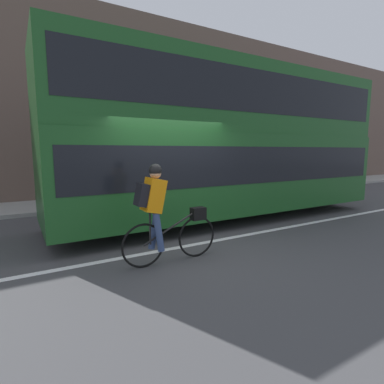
# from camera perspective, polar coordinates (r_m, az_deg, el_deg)

# --- Properties ---
(ground_plane) EXTENTS (80.00, 80.00, 0.00)m
(ground_plane) POSITION_cam_1_polar(r_m,az_deg,el_deg) (6.17, -2.72, -9.96)
(ground_plane) COLOR #424244
(road_center_line) EXTENTS (50.00, 0.14, 0.01)m
(road_center_line) POSITION_cam_1_polar(r_m,az_deg,el_deg) (6.02, -1.92, -10.37)
(road_center_line) COLOR silver
(road_center_line) RESTS_ON ground_plane
(sidewalk_curb) EXTENTS (60.00, 2.43, 0.12)m
(sidewalk_curb) POSITION_cam_1_polar(r_m,az_deg,el_deg) (11.33, -16.21, -1.74)
(sidewalk_curb) COLOR gray
(sidewalk_curb) RESTS_ON ground_plane
(building_facade) EXTENTS (60.00, 0.30, 7.42)m
(building_facade) POSITION_cam_1_polar(r_m,az_deg,el_deg) (12.64, -18.48, 15.76)
(building_facade) COLOR brown
(building_facade) RESTS_ON ground_plane
(bus) EXTENTS (9.33, 2.43, 4.05)m
(bus) POSITION_cam_1_polar(r_m,az_deg,el_deg) (8.30, 6.81, 10.24)
(bus) COLOR black
(bus) RESTS_ON ground_plane
(cyclist_on_bike) EXTENTS (1.75, 0.32, 1.68)m
(cyclist_on_bike) POSITION_cam_1_polar(r_m,az_deg,el_deg) (4.96, -5.85, -3.66)
(cyclist_on_bike) COLOR black
(cyclist_on_bike) RESTS_ON ground_plane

